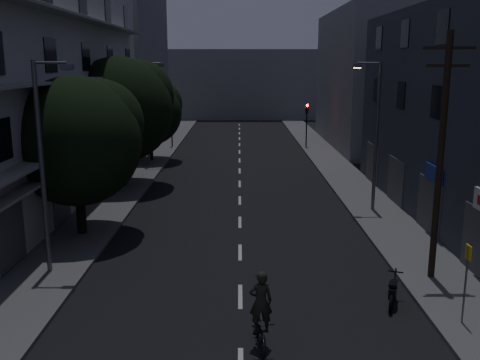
{
  "coord_description": "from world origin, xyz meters",
  "views": [
    {
      "loc": [
        -0.04,
        -10.99,
        8.02
      ],
      "look_at": [
        0.0,
        12.0,
        3.0
      ],
      "focal_mm": 40.0,
      "sensor_mm": 36.0,
      "label": 1
    }
  ],
  "objects_px": {
    "bus_stop_sign": "(467,270)",
    "motorcycle": "(393,293)",
    "utility_pole": "(441,153)",
    "cyclist": "(261,322)"
  },
  "relations": [
    {
      "from": "bus_stop_sign",
      "to": "motorcycle",
      "type": "bearing_deg",
      "value": 138.34
    },
    {
      "from": "motorcycle",
      "to": "bus_stop_sign",
      "type": "bearing_deg",
      "value": -20.67
    },
    {
      "from": "utility_pole",
      "to": "motorcycle",
      "type": "distance_m",
      "value": 5.33
    },
    {
      "from": "cyclist",
      "to": "motorcycle",
      "type": "bearing_deg",
      "value": 24.78
    },
    {
      "from": "bus_stop_sign",
      "to": "cyclist",
      "type": "relative_size",
      "value": 1.08
    },
    {
      "from": "motorcycle",
      "to": "cyclist",
      "type": "xyz_separation_m",
      "value": [
        -4.59,
        -2.72,
        0.33
      ]
    },
    {
      "from": "bus_stop_sign",
      "to": "motorcycle",
      "type": "relative_size",
      "value": 1.49
    },
    {
      "from": "utility_pole",
      "to": "cyclist",
      "type": "relative_size",
      "value": 3.86
    },
    {
      "from": "utility_pole",
      "to": "cyclist",
      "type": "xyz_separation_m",
      "value": [
        -6.64,
        -4.87,
        -4.08
      ]
    },
    {
      "from": "motorcycle",
      "to": "utility_pole",
      "type": "bearing_deg",
      "value": 67.33
    }
  ]
}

